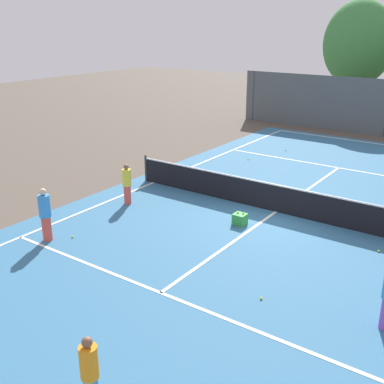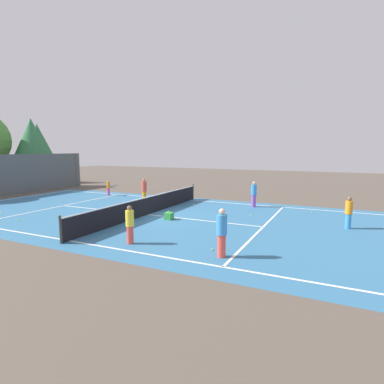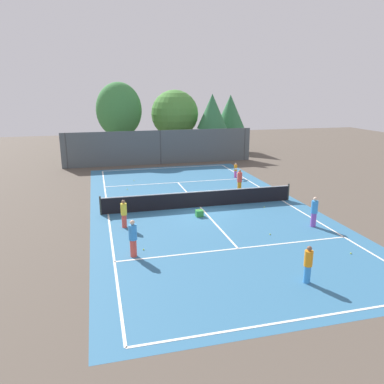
% 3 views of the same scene
% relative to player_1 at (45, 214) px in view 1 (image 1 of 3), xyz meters
% --- Properties ---
extents(ground_plane, '(80.00, 80.00, 0.00)m').
position_rel_player_1_xyz_m(ground_plane, '(4.66, 6.04, -0.85)').
color(ground_plane, brown).
extents(court_surface, '(13.00, 25.00, 0.01)m').
position_rel_player_1_xyz_m(court_surface, '(4.66, 6.04, -0.84)').
color(court_surface, teal).
rests_on(court_surface, ground_plane).
extents(tennis_net, '(11.90, 0.10, 1.10)m').
position_rel_player_1_xyz_m(tennis_net, '(4.66, 6.04, -0.34)').
color(tennis_net, '#333833').
rests_on(tennis_net, ground_plane).
extents(tree_0, '(4.59, 3.74, 7.61)m').
position_rel_player_1_xyz_m(tree_0, '(1.26, 24.64, 4.00)').
color(tree_0, brown).
rests_on(tree_0, ground_plane).
extents(player_1, '(0.35, 0.35, 1.65)m').
position_rel_player_1_xyz_m(player_1, '(0.00, 0.00, 0.00)').
color(player_1, '#E54C3F').
rests_on(player_1, ground_plane).
extents(player_2, '(0.32, 0.32, 1.48)m').
position_rel_player_1_xyz_m(player_2, '(-0.10, 3.66, -0.09)').
color(player_2, '#E54C3F').
rests_on(player_2, ground_plane).
extents(player_3, '(0.31, 0.31, 1.47)m').
position_rel_player_1_xyz_m(player_3, '(6.02, -3.90, -0.10)').
color(player_3, '#388CD8').
rests_on(player_3, ground_plane).
extents(ball_crate, '(0.40, 0.38, 0.43)m').
position_rel_player_1_xyz_m(ball_crate, '(4.15, 4.38, -0.66)').
color(ball_crate, green).
rests_on(ball_crate, ground_plane).
extents(tennis_ball_0, '(0.07, 0.07, 0.07)m').
position_rel_player_1_xyz_m(tennis_ball_0, '(6.79, 0.80, -0.81)').
color(tennis_ball_0, '#CCE533').
rests_on(tennis_ball_0, ground_plane).
extents(tennis_ball_1, '(0.07, 0.07, 0.07)m').
position_rel_player_1_xyz_m(tennis_ball_1, '(0.49, 0.53, -0.81)').
color(tennis_ball_1, '#CCE533').
rests_on(tennis_ball_1, ground_plane).
extents(tennis_ball_3, '(0.07, 0.07, 0.07)m').
position_rel_player_1_xyz_m(tennis_ball_3, '(0.69, 11.24, -0.81)').
color(tennis_ball_3, '#CCE533').
rests_on(tennis_ball_3, ground_plane).
extents(tennis_ball_4, '(0.07, 0.07, 0.07)m').
position_rel_player_1_xyz_m(tennis_ball_4, '(8.40, 4.95, -0.81)').
color(tennis_ball_4, '#CCE533').
rests_on(tennis_ball_4, ground_plane).
extents(tennis_ball_5, '(0.07, 0.07, 0.07)m').
position_rel_player_1_xyz_m(tennis_ball_5, '(1.45, 13.81, -0.81)').
color(tennis_ball_5, '#CCE533').
rests_on(tennis_ball_5, ground_plane).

